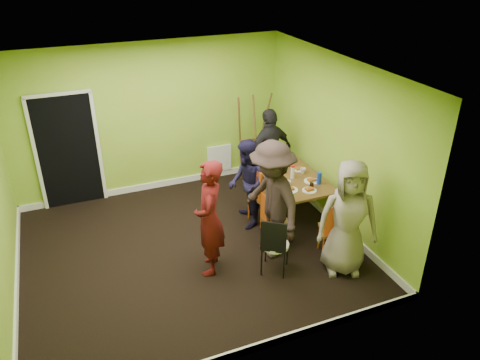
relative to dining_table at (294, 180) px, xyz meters
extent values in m
plane|color=black|center=(-1.95, -0.31, -0.70)|extent=(5.00, 5.00, 0.00)
cube|color=#95B22D|center=(-1.95, 1.94, 0.70)|extent=(5.00, 0.04, 2.80)
cube|color=#95B22D|center=(-1.95, -2.56, 0.70)|extent=(5.00, 0.04, 2.80)
cube|color=#95B22D|center=(0.55, -0.31, 0.70)|extent=(0.04, 4.50, 2.80)
cube|color=white|center=(-1.95, -0.31, 2.10)|extent=(5.00, 4.50, 0.04)
cube|color=black|center=(-3.45, 1.91, 0.32)|extent=(1.00, 0.05, 2.04)
cube|color=white|center=(-0.65, 1.91, -0.30)|extent=(0.50, 0.04, 0.55)
cylinder|color=black|center=(-0.39, -0.69, -0.34)|extent=(0.04, 0.04, 0.71)
cylinder|color=black|center=(0.39, -0.69, -0.34)|extent=(0.04, 0.04, 0.71)
cylinder|color=black|center=(-0.39, 0.69, -0.34)|extent=(0.04, 0.04, 0.71)
cylinder|color=black|center=(0.39, 0.69, -0.34)|extent=(0.04, 0.04, 0.71)
cube|color=brown|center=(0.00, 0.00, 0.03)|extent=(0.90, 1.50, 0.04)
cylinder|color=#E05815|center=(-0.74, 0.20, -0.46)|extent=(0.03, 0.03, 0.48)
cylinder|color=#E05815|center=(-0.67, -0.16, -0.46)|extent=(0.03, 0.03, 0.48)
cylinder|color=#E05815|center=(-0.38, 0.27, -0.46)|extent=(0.03, 0.03, 0.48)
cylinder|color=#E05815|center=(-0.31, -0.09, -0.46)|extent=(0.03, 0.03, 0.48)
cube|color=brown|center=(-0.52, 0.06, -0.22)|extent=(0.50, 0.50, 0.04)
cube|color=#E05815|center=(-0.72, 0.02, 0.07)|extent=(0.11, 0.40, 0.53)
cylinder|color=#E05815|center=(-0.79, -0.47, -0.49)|extent=(0.02, 0.02, 0.40)
cylinder|color=#E05815|center=(-0.77, -0.78, -0.49)|extent=(0.02, 0.02, 0.40)
cylinder|color=#E05815|center=(-0.49, -0.45, -0.49)|extent=(0.02, 0.02, 0.40)
cylinder|color=#E05815|center=(-0.47, -0.76, -0.49)|extent=(0.02, 0.02, 0.40)
cube|color=brown|center=(-0.63, -0.62, -0.29)|extent=(0.38, 0.38, 0.04)
cube|color=#E05815|center=(-0.80, -0.63, -0.05)|extent=(0.05, 0.34, 0.45)
cylinder|color=#E05815|center=(0.11, 0.77, -0.50)|extent=(0.02, 0.02, 0.40)
cylinder|color=#E05815|center=(-0.18, 0.72, -0.50)|extent=(0.02, 0.02, 0.40)
cylinder|color=#E05815|center=(0.16, 0.48, -0.50)|extent=(0.02, 0.02, 0.40)
cylinder|color=#E05815|center=(-0.13, 0.43, -0.50)|extent=(0.02, 0.02, 0.40)
cube|color=brown|center=(-0.01, 0.60, -0.30)|extent=(0.41, 0.41, 0.04)
cube|color=#E05815|center=(-0.04, 0.76, -0.06)|extent=(0.33, 0.08, 0.44)
cylinder|color=#E05815|center=(-0.20, -1.35, -0.47)|extent=(0.03, 0.03, 0.45)
cylinder|color=#E05815|center=(0.12, -1.47, -0.47)|extent=(0.03, 0.03, 0.45)
cylinder|color=#E05815|center=(-0.08, -1.03, -0.47)|extent=(0.03, 0.03, 0.45)
cylinder|color=#E05815|center=(0.23, -1.15, -0.47)|extent=(0.03, 0.03, 0.45)
cube|color=brown|center=(0.02, -1.25, -0.25)|extent=(0.51, 0.51, 0.04)
cube|color=#E05815|center=(-0.05, -1.43, 0.02)|extent=(0.36, 0.16, 0.49)
cylinder|color=black|center=(-1.18, -1.29, -0.48)|extent=(0.02, 0.02, 0.43)
cylinder|color=black|center=(-0.91, -1.48, -0.48)|extent=(0.02, 0.02, 0.43)
cylinder|color=black|center=(-0.99, -1.02, -0.48)|extent=(0.02, 0.02, 0.43)
cylinder|color=black|center=(-0.72, -1.21, -0.48)|extent=(0.02, 0.02, 0.43)
cylinder|color=white|center=(-0.95, -1.25, -0.26)|extent=(0.40, 0.40, 0.05)
cube|color=black|center=(-1.06, -1.40, -0.01)|extent=(0.31, 0.23, 0.48)
cylinder|color=brown|center=(-0.30, 1.68, 0.18)|extent=(0.25, 0.41, 1.77)
cylinder|color=brown|center=(0.16, 1.68, 0.18)|extent=(0.25, 0.41, 1.77)
cylinder|color=brown|center=(-0.07, 1.42, 0.18)|extent=(0.04, 0.40, 1.73)
cube|color=brown|center=(-0.07, 1.62, 0.13)|extent=(0.48, 0.04, 0.04)
cylinder|color=white|center=(-0.25, 0.40, 0.06)|extent=(0.26, 0.26, 0.01)
cylinder|color=white|center=(-0.28, -0.38, 0.06)|extent=(0.27, 0.27, 0.01)
cylinder|color=white|center=(-0.02, 0.48, 0.06)|extent=(0.26, 0.26, 0.01)
cylinder|color=white|center=(0.01, -0.51, 0.06)|extent=(0.24, 0.24, 0.01)
cylinder|color=white|center=(0.22, 0.22, 0.06)|extent=(0.21, 0.21, 0.01)
cylinder|color=white|center=(0.20, -0.24, 0.06)|extent=(0.25, 0.25, 0.01)
cylinder|color=white|center=(-0.04, -0.01, 0.16)|extent=(0.07, 0.07, 0.20)
cylinder|color=#173BB1|center=(0.27, -0.36, 0.16)|extent=(0.08, 0.08, 0.20)
cylinder|color=#E05815|center=(-0.07, 0.20, 0.09)|extent=(0.03, 0.03, 0.07)
cylinder|color=black|center=(-0.22, 0.23, 0.11)|extent=(0.07, 0.07, 0.10)
cylinder|color=black|center=(0.12, 0.42, 0.10)|extent=(0.06, 0.06, 0.10)
cylinder|color=black|center=(0.08, -0.45, 0.10)|extent=(0.07, 0.07, 0.09)
imported|color=white|center=(-0.24, -0.23, 0.10)|extent=(0.12, 0.12, 0.09)
imported|color=white|center=(0.21, 0.08, 0.10)|extent=(0.10, 0.10, 0.09)
imported|color=#500D0D|center=(-1.80, -0.87, 0.17)|extent=(0.62, 0.74, 1.73)
imported|color=black|center=(-0.84, 0.06, 0.06)|extent=(0.73, 0.85, 1.51)
imported|color=black|center=(-0.82, -0.83, 0.23)|extent=(0.84, 1.27, 1.85)
imported|color=black|center=(-0.03, 0.88, 0.15)|extent=(1.06, 0.66, 1.68)
imported|color=gray|center=(-0.02, -1.60, 0.17)|extent=(1.00, 0.84, 1.74)
camera|label=1|loc=(-3.49, -6.15, 3.63)|focal=35.00mm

